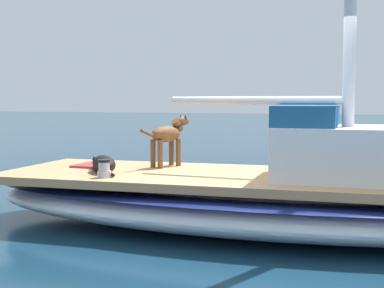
% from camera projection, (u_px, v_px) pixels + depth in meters
% --- Properties ---
extents(ground_plane, '(120.00, 120.00, 0.00)m').
position_uv_depth(ground_plane, '(268.00, 230.00, 6.61)').
color(ground_plane, '#143347').
extents(sailboat_main, '(3.24, 7.45, 0.66)m').
position_uv_depth(sailboat_main, '(268.00, 202.00, 6.58)').
color(sailboat_main, white).
rests_on(sailboat_main, ground).
extents(cabin_house, '(1.62, 2.35, 0.84)m').
position_uv_depth(cabin_house, '(367.00, 149.00, 6.21)').
color(cabin_house, silver).
rests_on(cabin_house, sailboat_main).
extents(dog_black, '(0.74, 0.73, 0.22)m').
position_uv_depth(dog_black, '(103.00, 164.00, 6.82)').
color(dog_black, black).
rests_on(dog_black, sailboat_main).
extents(dog_brown, '(0.92, 0.39, 0.70)m').
position_uv_depth(dog_brown, '(168.00, 136.00, 7.44)').
color(dog_brown, brown).
rests_on(dog_brown, sailboat_main).
extents(deck_winch, '(0.16, 0.16, 0.21)m').
position_uv_depth(deck_winch, '(104.00, 169.00, 6.39)').
color(deck_winch, '#B7B7BC').
rests_on(deck_winch, sailboat_main).
extents(deck_towel, '(0.58, 0.38, 0.03)m').
position_uv_depth(deck_towel, '(92.00, 165.00, 7.52)').
color(deck_towel, '#C6333D').
rests_on(deck_towel, sailboat_main).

